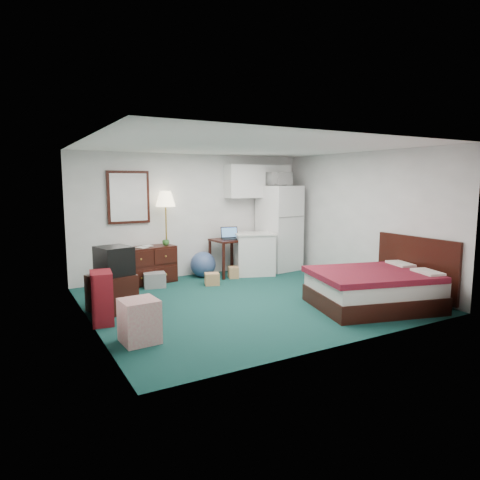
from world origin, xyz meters
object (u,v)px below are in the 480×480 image
bed (373,289)px  desk (228,257)px  suitcase (102,298)px  tv_stand (112,293)px  kitchen_counter (254,254)px  fridge (279,228)px  floor_lamp (166,236)px  dresser (148,265)px

bed → desk: bearing=121.3°
suitcase → tv_stand: bearing=72.8°
kitchen_counter → fridge: bearing=33.6°
kitchen_counter → tv_stand: kitchen_counter is taller
floor_lamp → suitcase: size_ratio=2.42×
dresser → floor_lamp: (0.41, 0.07, 0.53)m
desk → dresser: bearing=170.0°
kitchen_counter → fridge: fridge is taller
fridge → bed: 3.22m
dresser → bed: (2.56, -3.28, -0.07)m
dresser → suitcase: bearing=-131.9°
dresser → bed: bearing=-61.4°
dresser → kitchen_counter: size_ratio=1.23×
fridge → bed: size_ratio=1.05×
desk → kitchen_counter: bearing=-22.0°
dresser → fridge: 3.01m
fridge → bed: (-0.39, -3.14, -0.64)m
floor_lamp → tv_stand: bearing=-132.6°
desk → tv_stand: (-2.68, -1.33, -0.10)m
floor_lamp → fridge: (2.54, -0.21, 0.05)m
kitchen_counter → fridge: 0.93m
desk → fridge: fridge is taller
kitchen_counter → bed: (0.37, -2.95, -0.14)m
kitchen_counter → tv_stand: size_ratio=1.40×
floor_lamp → kitchen_counter: 1.89m
desk → fridge: (1.30, 0.02, 0.55)m
dresser → fridge: bearing=-12.2°
floor_lamp → dresser: bearing=-170.3°
kitchen_counter → tv_stand: 3.42m
fridge → tv_stand: bearing=-169.4°
fridge → tv_stand: 4.25m
dresser → floor_lamp: 0.67m
floor_lamp → desk: 1.36m
suitcase → dresser: bearing=66.1°
dresser → kitchen_counter: kitchen_counter is taller
dresser → desk: desk is taller
desk → fridge: 1.41m
kitchen_counter → bed: size_ratio=0.48×
desk → tv_stand: bearing=-158.1°
tv_stand → fridge: bearing=-0.4°
dresser → fridge: size_ratio=0.56×
bed → suitcase: suitcase is taller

